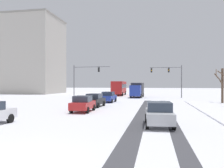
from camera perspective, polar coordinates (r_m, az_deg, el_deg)
ground_plane at (r=9.56m, az=-25.47°, el=-17.21°), size 300.00×300.00×0.00m
wheel_track_left_lane at (r=22.94m, az=7.40°, el=-7.02°), size 1.06×33.77×0.01m
wheel_track_right_lane at (r=22.94m, az=13.55°, el=-7.02°), size 0.76×33.77×0.01m
traffic_signal_far_right at (r=48.18m, az=14.04°, el=2.23°), size 6.30×0.41×6.50m
traffic_signal_far_left at (r=46.05m, az=-6.84°, el=2.16°), size 7.46×0.74×6.50m
car_blue_lead at (r=35.58m, az=-0.88°, el=-3.18°), size 1.99×4.18×1.62m
car_black_second at (r=28.78m, az=-4.26°, el=-3.95°), size 2.00×4.18×1.62m
car_red_third at (r=23.81m, az=-7.12°, el=-4.80°), size 1.93×4.15×1.62m
car_silver_fourth at (r=16.10m, az=11.42°, el=-7.14°), size 2.01×4.19×1.62m
bus_oncoming at (r=57.30m, az=1.76°, el=-0.77°), size 2.92×11.07×3.38m
box_truck_delivery at (r=48.72m, az=6.15°, el=-1.34°), size 2.52×7.48×3.02m
bare_tree_sidewalk_far at (r=38.00m, az=25.24°, el=0.12°), size 1.71×2.00×5.10m
office_building_far_left_block at (r=77.23m, az=-23.49°, el=6.28°), size 30.03×14.82×22.37m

